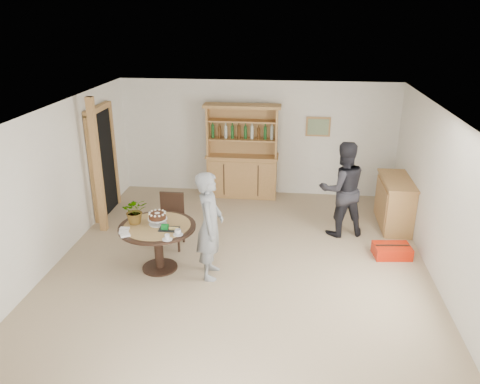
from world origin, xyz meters
The scene contains 17 objects.
ground centered at (0.00, 0.00, 0.00)m, with size 7.00×7.00×0.00m, color tan.
room_shell centered at (0.00, 0.01, 1.74)m, with size 6.04×7.04×2.52m.
doorway centered at (-2.93, 2.00, 1.11)m, with size 0.13×1.10×2.18m.
pine_post centered at (-2.70, 1.20, 1.25)m, with size 0.12×0.12×2.50m, color tan.
hutch centered at (-0.30, 3.24, 0.69)m, with size 1.62×0.54×2.04m.
sideboard centered at (2.74, 2.00, 0.47)m, with size 0.54×1.26×0.94m.
dining_table centered at (-1.27, -0.07, 0.60)m, with size 1.20×1.20×0.76m.
dining_chair centered at (-1.27, 0.76, 0.54)m, with size 0.42×0.42×0.95m.
birthday_cake centered at (-1.27, -0.02, 0.88)m, with size 0.30×0.30×0.20m.
flower_vase centered at (-1.62, -0.02, 0.97)m, with size 0.38×0.33×0.42m, color #3F7233.
gift_tray centered at (-1.06, -0.19, 0.79)m, with size 0.30×0.20×0.08m.
coffee_cup_a centered at (-0.87, -0.35, 0.80)m, with size 0.15×0.15×0.09m.
coffee_cup_b centered at (-0.99, -0.52, 0.79)m, with size 0.15×0.15×0.08m.
napkins centered at (-1.68, -0.38, 0.77)m, with size 0.24×0.33×0.03m.
teen_boy centered at (-0.42, -0.17, 0.85)m, with size 0.62×0.41×1.70m, color slate.
adult_person centered at (1.69, 1.54, 0.88)m, with size 0.85×0.67×1.76m, color black.
red_suitcase centered at (2.50, 0.75, 0.10)m, with size 0.64×0.46×0.21m.
Camera 1 is at (0.75, -6.43, 3.88)m, focal length 35.00 mm.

